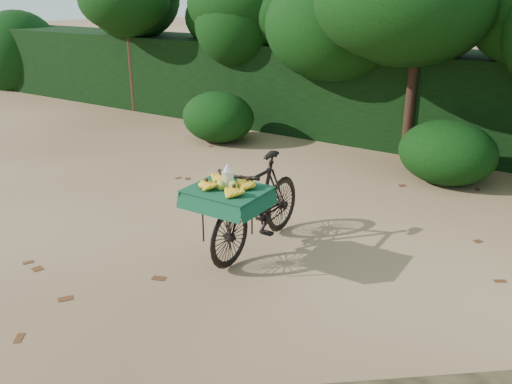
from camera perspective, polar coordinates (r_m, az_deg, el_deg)
The scene contains 6 objects.
ground at distance 6.17m, azimuth -5.67°, elevation -7.80°, with size 80.00×80.00×0.00m, color tan.
vendor_bicycle at distance 6.32m, azimuth 0.06°, elevation -1.21°, with size 0.81×1.88×1.13m.
hedge_backdrop at distance 11.22m, azimuth 14.92°, elevation 9.65°, with size 26.00×1.80×1.80m, color black.
tree_row at distance 10.55m, azimuth 10.57°, elevation 15.37°, with size 14.50×2.00×4.00m, color black, non-canonical shape.
bush_clumps at distance 9.32m, azimuth 13.52°, elevation 4.72°, with size 8.80×1.70×0.90m, color black, non-canonical shape.
leaf_litter at distance 6.63m, azimuth -2.15°, elevation -5.53°, with size 7.00×7.30×0.01m, color #552C16, non-canonical shape.
Camera 1 is at (3.46, -4.18, 2.95)m, focal length 38.00 mm.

